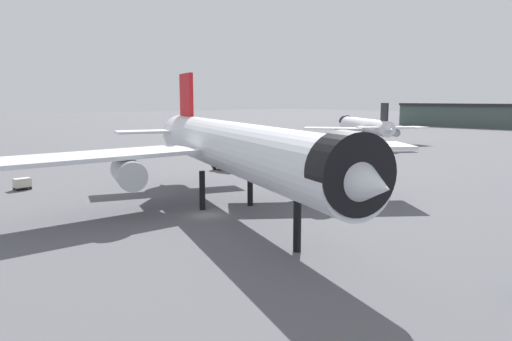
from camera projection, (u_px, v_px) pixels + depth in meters
name	position (u px, v px, depth m)	size (l,w,h in m)	color
ground	(208.00, 215.00, 60.09)	(900.00, 900.00, 0.00)	#56565B
airliner_near_gate	(233.00, 148.00, 60.74)	(60.95, 54.13, 18.28)	silver
airliner_far_taxiway	(364.00, 126.00, 151.98)	(39.21, 35.10, 13.01)	white
service_truck_front	(226.00, 162.00, 97.24)	(5.87, 3.57, 3.00)	black
baggage_cart_trailing	(22.00, 184.00, 76.51)	(2.18, 2.58, 1.82)	black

